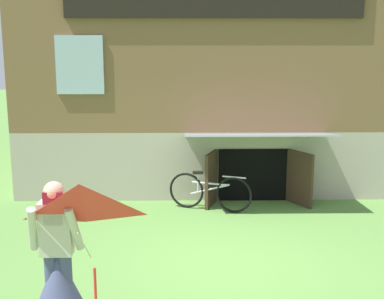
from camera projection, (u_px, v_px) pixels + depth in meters
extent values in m
plane|color=#56843D|center=(224.00, 262.00, 7.33)|extent=(60.00, 60.00, 0.00)
cube|color=#ADA393|center=(207.00, 142.00, 12.78)|extent=(7.94, 5.40, 1.37)
cube|color=brown|center=(208.00, 24.00, 12.21)|extent=(7.94, 5.40, 4.38)
cube|color=#9EB7C6|center=(80.00, 65.00, 9.67)|extent=(0.90, 0.06, 1.10)
cube|color=black|center=(254.00, 175.00, 10.17)|extent=(1.40, 0.03, 1.05)
cube|color=#3D2B1E|center=(212.00, 179.00, 9.87)|extent=(0.29, 0.68, 1.05)
cube|color=#3D2B1E|center=(299.00, 178.00, 9.90)|extent=(0.41, 0.63, 1.05)
cube|color=gray|center=(259.00, 135.00, 9.46)|extent=(2.75, 1.09, 0.18)
cylinder|color=#474C75|center=(52.00, 290.00, 5.61)|extent=(0.14, 0.14, 0.83)
cylinder|color=#474C75|center=(67.00, 290.00, 5.61)|extent=(0.14, 0.14, 0.83)
cone|color=#474C75|center=(59.00, 279.00, 5.59)|extent=(0.52, 0.52, 0.62)
cube|color=beige|center=(56.00, 228.00, 5.47)|extent=(0.34, 0.20, 0.59)
cylinder|color=beige|center=(32.00, 229.00, 5.36)|extent=(0.17, 0.33, 0.54)
cylinder|color=beige|center=(75.00, 229.00, 5.37)|extent=(0.17, 0.33, 0.54)
cube|color=maroon|center=(53.00, 208.00, 5.37)|extent=(0.20, 0.08, 0.36)
sphere|color=#D8AD8E|center=(54.00, 192.00, 5.39)|extent=(0.22, 0.22, 0.22)
pyramid|color=red|center=(81.00, 227.00, 4.87)|extent=(1.01, 0.79, 0.60)
cylinder|color=beige|center=(85.00, 246.00, 5.25)|extent=(0.01, 0.62, 0.52)
torus|color=black|center=(234.00, 195.00, 9.44)|extent=(0.66, 0.28, 0.69)
torus|color=black|center=(186.00, 190.00, 9.74)|extent=(0.66, 0.28, 0.69)
cylinder|color=#ADAFB5|center=(210.00, 183.00, 9.56)|extent=(0.67, 0.27, 0.04)
cylinder|color=#ADAFB5|center=(210.00, 189.00, 9.58)|extent=(0.73, 0.29, 0.28)
cylinder|color=#ADAFB5|center=(198.00, 182.00, 9.63)|extent=(0.04, 0.04, 0.38)
cube|color=black|center=(198.00, 173.00, 9.59)|extent=(0.20, 0.08, 0.05)
cylinder|color=#ADAFB5|center=(234.00, 177.00, 9.38)|extent=(0.42, 0.18, 0.03)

